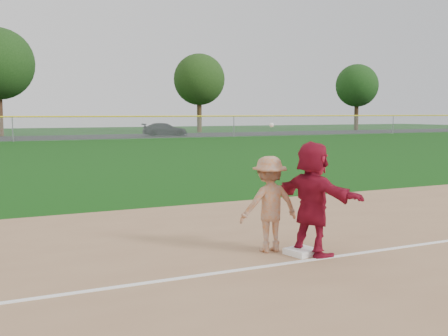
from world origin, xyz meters
name	(u,v)px	position (x,y,z in m)	size (l,w,h in m)	color
ground	(263,253)	(0.00, 0.00, 0.00)	(160.00, 160.00, 0.00)	#0F3F0C
foul_line	(289,263)	(0.00, -0.80, 0.03)	(60.00, 0.10, 0.01)	white
parking_asphalt	(6,138)	(0.00, 46.00, 0.01)	(120.00, 10.00, 0.01)	black
first_base	(302,252)	(0.48, -0.44, 0.07)	(0.45, 0.45, 0.10)	white
base_runner	(313,198)	(0.62, -0.52, 0.96)	(1.73, 0.55, 1.87)	maroon
car_right	(165,129)	(14.69, 44.74, 0.65)	(1.81, 4.44, 1.29)	black
first_base_play	(269,204)	(0.11, 0.00, 0.82)	(1.08, 0.67, 2.16)	#959598
outfield_fence	(12,117)	(0.00, 40.00, 1.96)	(110.00, 0.12, 110.00)	#999EA0
tree_3	(199,80)	(22.00, 52.80, 6.16)	(6.00, 6.00, 9.19)	#3D2C16
tree_4	(357,86)	(44.00, 51.20, 5.85)	(5.60, 5.60, 8.67)	#312112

